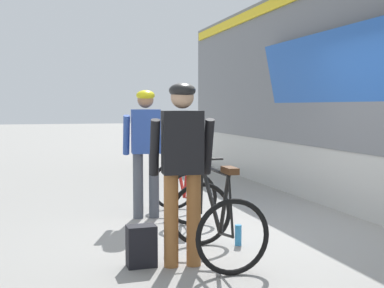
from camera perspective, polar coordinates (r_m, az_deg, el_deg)
name	(u,v)px	position (r m, az deg, el deg)	size (l,w,h in m)	color
ground_plane	(254,235)	(6.15, 7.06, -10.24)	(80.00, 80.00, 0.00)	gray
cyclist_near_in_blue	(146,142)	(6.89, -5.29, 0.23)	(0.63, 0.34, 1.76)	#4C515B
cyclist_far_in_dark	(182,158)	(4.77, -1.11, -1.55)	(0.63, 0.35, 1.76)	#935B2D
bicycle_near_red	(182,188)	(7.00, -1.16, -5.06)	(0.75, 1.10, 0.99)	black
bicycle_far_black	(216,220)	(5.09, 2.69, -8.63)	(0.73, 1.08, 0.99)	black
backpack_on_platform	(141,246)	(4.94, -5.78, -11.48)	(0.28, 0.18, 0.40)	black
water_bottle_near_the_bikes	(238,235)	(5.67, 5.28, -10.29)	(0.07, 0.07, 0.23)	#338CCC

